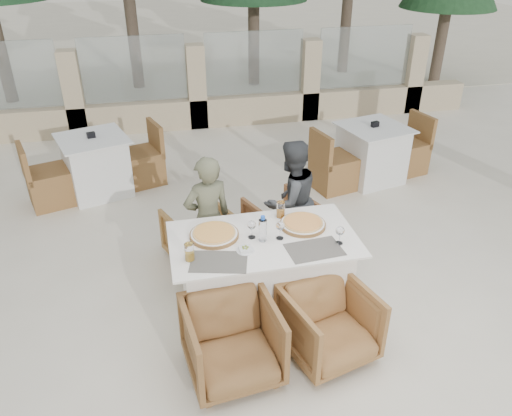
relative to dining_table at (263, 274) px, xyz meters
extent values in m
plane|color=beige|center=(-0.03, 0.11, -0.39)|extent=(80.00, 80.00, 0.00)
cube|color=beige|center=(-0.03, 14.11, -0.38)|extent=(30.00, 16.00, 0.01)
cube|color=#5F5A51|center=(-0.42, -0.26, 0.39)|extent=(0.51, 0.40, 0.00)
cube|color=#625C54|center=(0.37, -0.26, 0.39)|extent=(0.47, 0.34, 0.00)
cylinder|color=orange|center=(-0.41, 0.12, 0.41)|extent=(0.49, 0.49, 0.05)
cylinder|color=orange|center=(0.39, 0.12, 0.41)|extent=(0.46, 0.46, 0.05)
cylinder|color=#B0CEE7|center=(-0.01, -0.03, 0.50)|extent=(0.09, 0.09, 0.24)
cylinder|color=gold|center=(-0.64, -0.18, 0.46)|extent=(0.09, 0.09, 0.15)
cylinder|color=orange|center=(0.23, 0.32, 0.46)|extent=(0.08, 0.08, 0.15)
imported|color=olive|center=(-0.48, 0.94, -0.10)|extent=(0.80, 0.81, 0.57)
imported|color=#996037|center=(0.41, 0.97, -0.09)|extent=(0.82, 0.83, 0.58)
imported|color=brown|center=(-0.40, -0.69, -0.06)|extent=(0.77, 0.79, 0.64)
imported|color=olive|center=(0.40, -0.65, -0.08)|extent=(0.81, 0.82, 0.61)
imported|color=#5D5E44|center=(-0.40, 0.63, 0.26)|extent=(0.53, 0.42, 1.29)
imported|color=#3C3F42|center=(0.47, 0.81, 0.26)|extent=(0.77, 0.70, 1.30)
camera|label=1|loc=(-0.82, -3.47, 2.72)|focal=35.00mm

